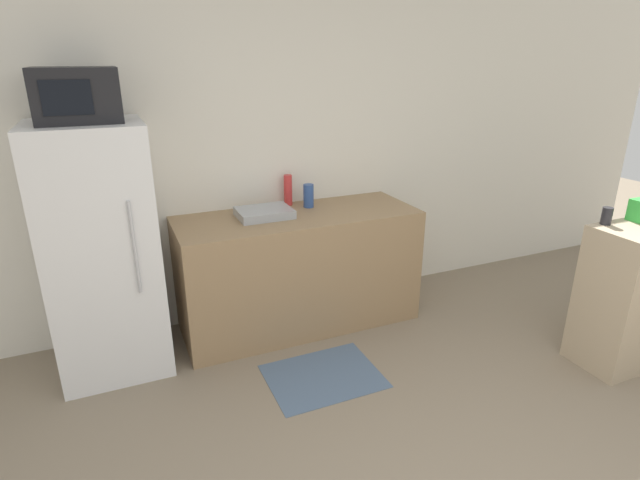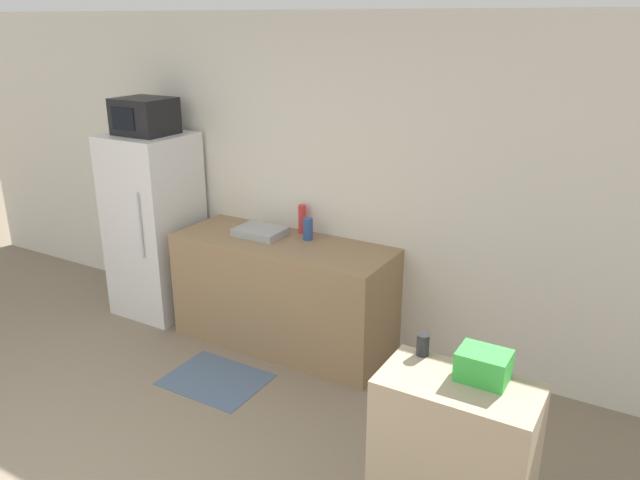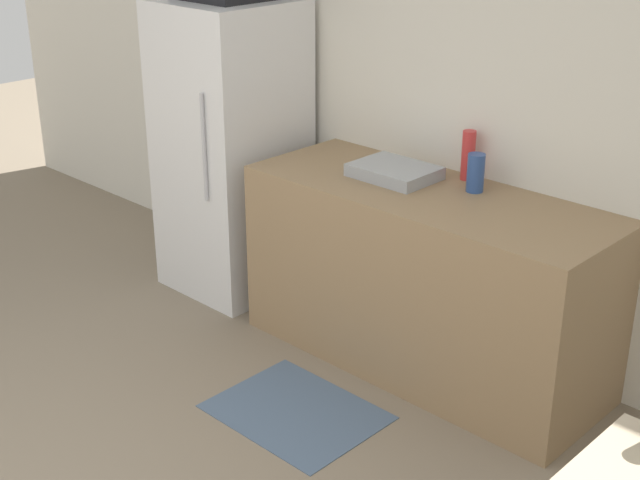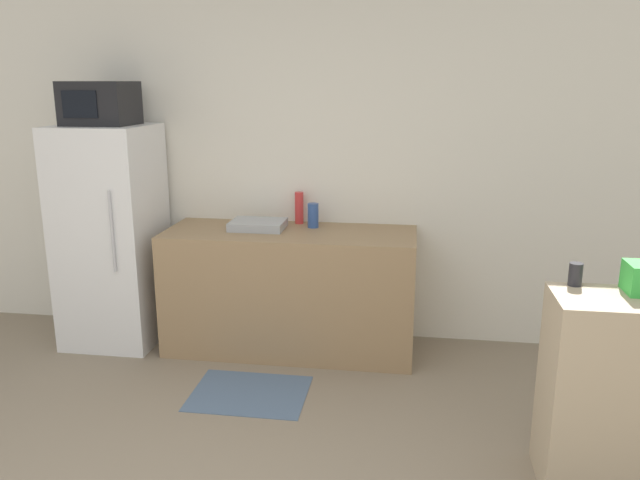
{
  "view_description": "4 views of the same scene",
  "coord_description": "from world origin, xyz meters",
  "views": [
    {
      "loc": [
        -1.15,
        -0.67,
        1.98
      ],
      "look_at": [
        0.03,
        2.04,
        0.88
      ],
      "focal_mm": 28.0,
      "sensor_mm": 36.0,
      "label": 1
    },
    {
      "loc": [
        2.66,
        -1.23,
        2.54
      ],
      "look_at": [
        0.7,
        2.13,
        1.15
      ],
      "focal_mm": 35.0,
      "sensor_mm": 36.0,
      "label": 2
    },
    {
      "loc": [
        2.37,
        -0.51,
        2.26
      ],
      "look_at": [
        0.1,
        1.87,
        0.87
      ],
      "focal_mm": 50.0,
      "sensor_mm": 36.0,
      "label": 3
    },
    {
      "loc": [
        0.94,
        -1.63,
        1.92
      ],
      "look_at": [
        0.38,
        2.15,
        0.94
      ],
      "focal_mm": 35.0,
      "sensor_mm": 36.0,
      "label": 4
    }
  ],
  "objects": [
    {
      "name": "wall_back",
      "position": [
        0.0,
        2.95,
        1.3
      ],
      "size": [
        8.0,
        0.06,
        2.6
      ],
      "primitive_type": "cube",
      "color": "silver",
      "rests_on": "ground_plane"
    },
    {
      "name": "kitchen_rug",
      "position": [
        -0.03,
        1.85,
        0.0
      ],
      "size": [
        0.73,
        0.56,
        0.01
      ],
      "primitive_type": "cube",
      "color": "slate",
      "rests_on": "ground_plane"
    },
    {
      "name": "refrigerator",
      "position": [
        -1.25,
        2.56,
        0.81
      ],
      "size": [
        0.66,
        0.67,
        1.62
      ],
      "color": "silver",
      "rests_on": "ground_plane"
    },
    {
      "name": "bottle_short",
      "position": [
        0.24,
        2.74,
        0.97
      ],
      "size": [
        0.08,
        0.08,
        0.18
      ],
      "primitive_type": "cylinder",
      "color": "#2D4C8C",
      "rests_on": "counter"
    },
    {
      "name": "bottle_tall",
      "position": [
        0.11,
        2.85,
        1.0
      ],
      "size": [
        0.06,
        0.06,
        0.24
      ],
      "primitive_type": "cylinder",
      "color": "red",
      "rests_on": "counter"
    },
    {
      "name": "counter",
      "position": [
        0.09,
        2.59,
        0.44
      ],
      "size": [
        1.78,
        0.67,
        0.88
      ],
      "primitive_type": "cube",
      "color": "#937551",
      "rests_on": "ground_plane"
    },
    {
      "name": "sink_basin",
      "position": [
        -0.15,
        2.64,
        0.91
      ],
      "size": [
        0.39,
        0.29,
        0.06
      ],
      "primitive_type": "cube",
      "color": "#9EA3A8",
      "rests_on": "counter"
    }
  ]
}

